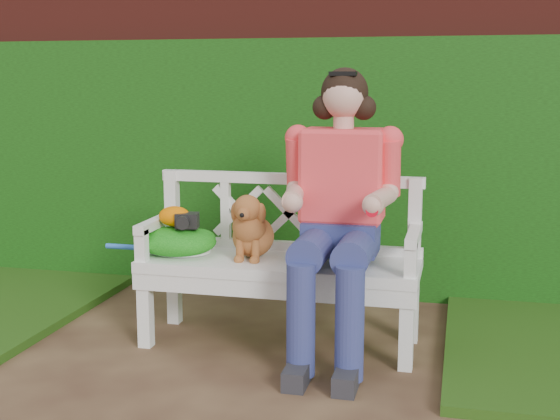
# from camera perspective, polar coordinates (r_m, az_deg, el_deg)

# --- Properties ---
(ground) EXTENTS (60.00, 60.00, 0.00)m
(ground) POSITION_cam_1_polar(r_m,az_deg,el_deg) (3.70, -5.61, -13.02)
(ground) COLOR #392118
(brick_wall) EXTENTS (10.00, 0.30, 2.20)m
(brick_wall) POSITION_cam_1_polar(r_m,az_deg,el_deg) (5.24, 1.08, 6.24)
(brick_wall) COLOR #5D1D17
(brick_wall) RESTS_ON ground
(ivy_hedge) EXTENTS (10.00, 0.18, 1.70)m
(ivy_hedge) POSITION_cam_1_polar(r_m,az_deg,el_deg) (5.05, 0.53, 3.25)
(ivy_hedge) COLOR #1A6514
(ivy_hedge) RESTS_ON ground
(garden_bench) EXTENTS (1.60, 0.65, 0.48)m
(garden_bench) POSITION_cam_1_polar(r_m,az_deg,el_deg) (4.11, 0.00, -7.02)
(garden_bench) COLOR white
(garden_bench) RESTS_ON ground
(seated_woman) EXTENTS (0.84, 0.99, 1.52)m
(seated_woman) POSITION_cam_1_polar(r_m,az_deg,el_deg) (3.91, 4.65, -0.08)
(seated_woman) COLOR #CD2F5A
(seated_woman) RESTS_ON ground
(dog) EXTENTS (0.31, 0.38, 0.36)m
(dog) POSITION_cam_1_polar(r_m,az_deg,el_deg) (4.05, -2.15, -1.14)
(dog) COLOR #9B6C20
(dog) RESTS_ON garden_bench
(tennis_racket) EXTENTS (0.66, 0.30, 0.03)m
(tennis_racket) POSITION_cam_1_polar(r_m,az_deg,el_deg) (4.24, -7.99, -3.02)
(tennis_racket) COLOR white
(tennis_racket) RESTS_ON garden_bench
(green_bag) EXTENTS (0.55, 0.48, 0.16)m
(green_bag) POSITION_cam_1_polar(r_m,az_deg,el_deg) (4.19, -7.94, -2.31)
(green_bag) COLOR #1E682B
(green_bag) RESTS_ON garden_bench
(camera_item) EXTENTS (0.14, 0.12, 0.08)m
(camera_item) POSITION_cam_1_polar(r_m,az_deg,el_deg) (4.12, -7.09, -0.79)
(camera_item) COLOR black
(camera_item) RESTS_ON green_bag
(baseball_glove) EXTENTS (0.19, 0.15, 0.11)m
(baseball_glove) POSITION_cam_1_polar(r_m,az_deg,el_deg) (4.17, -8.04, -0.48)
(baseball_glove) COLOR orange
(baseball_glove) RESTS_ON green_bag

